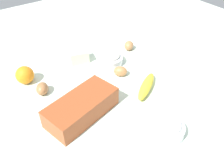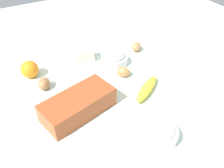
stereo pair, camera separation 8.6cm
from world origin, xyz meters
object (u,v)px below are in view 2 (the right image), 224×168
object	(u,v)px
sugar_bowl	(160,133)
banana	(147,89)
loaf_pan	(78,104)
butter_block	(85,54)
orange_fruit	(30,69)
egg_beside_bowl	(123,72)
flour_bowl	(115,58)
egg_loose	(136,47)
egg_near_butter	(44,84)

from	to	relation	value
sugar_bowl	banana	xyz separation A→B (m)	(-0.10, -0.22, -0.01)
loaf_pan	butter_block	xyz separation A→B (m)	(-0.18, -0.33, -0.01)
loaf_pan	orange_fruit	bearing A→B (deg)	-85.72
banana	egg_beside_bowl	bearing A→B (deg)	-79.42
flour_bowl	sugar_bowl	world-z (taller)	sugar_bowl
flour_bowl	banana	world-z (taller)	flour_bowl
banana	egg_loose	size ratio (longest dim) A/B	3.12
egg_near_butter	egg_loose	bearing A→B (deg)	-173.22
banana	butter_block	distance (m)	0.38
butter_block	egg_beside_bowl	xyz separation A→B (m)	(-0.09, 0.21, -0.01)
loaf_pan	banana	distance (m)	0.30
sugar_bowl	egg_near_butter	size ratio (longest dim) A/B	1.85
egg_loose	sugar_bowl	bearing A→B (deg)	63.94
butter_block	egg_near_butter	distance (m)	0.27
sugar_bowl	banana	world-z (taller)	sugar_bowl
loaf_pan	flour_bowl	bearing A→B (deg)	-155.51
loaf_pan	banana	bearing A→B (deg)	159.92
egg_beside_bowl	orange_fruit	bearing A→B (deg)	-29.35
egg_beside_bowl	loaf_pan	bearing A→B (deg)	22.43
orange_fruit	egg_loose	world-z (taller)	orange_fruit
sugar_bowl	orange_fruit	world-z (taller)	orange_fruit
flour_bowl	egg_near_butter	distance (m)	0.36
banana	egg_near_butter	distance (m)	0.44
banana	flour_bowl	bearing A→B (deg)	-88.30
egg_loose	flour_bowl	bearing A→B (deg)	15.22
orange_fruit	butter_block	bearing A→B (deg)	-179.12
butter_block	egg_near_butter	xyz separation A→B (m)	(0.25, 0.12, -0.01)
butter_block	egg_beside_bowl	size ratio (longest dim) A/B	1.43
banana	orange_fruit	world-z (taller)	orange_fruit
flour_bowl	orange_fruit	bearing A→B (deg)	-13.76
loaf_pan	egg_beside_bowl	bearing A→B (deg)	-170.87
egg_near_butter	banana	bearing A→B (deg)	146.83
banana	loaf_pan	bearing A→B (deg)	-6.78
flour_bowl	banana	size ratio (longest dim) A/B	0.69
sugar_bowl	orange_fruit	xyz separation A→B (m)	(0.30, -0.58, 0.01)
sugar_bowl	egg_near_butter	bearing A→B (deg)	-60.05
butter_block	egg_near_butter	size ratio (longest dim) A/B	1.37
banana	egg_beside_bowl	distance (m)	0.15
orange_fruit	butter_block	world-z (taller)	orange_fruit
orange_fruit	egg_beside_bowl	xyz separation A→B (m)	(-0.37, 0.21, -0.02)
banana	egg_beside_bowl	size ratio (longest dim) A/B	3.03
loaf_pan	egg_near_butter	xyz separation A→B (m)	(0.07, -0.21, -0.02)
egg_near_butter	egg_loose	world-z (taller)	egg_near_butter
banana	orange_fruit	bearing A→B (deg)	-41.72
flour_bowl	egg_loose	xyz separation A→B (m)	(-0.16, -0.04, -0.01)
flour_bowl	butter_block	world-z (taller)	flour_bowl
loaf_pan	butter_block	world-z (taller)	loaf_pan
egg_near_butter	egg_beside_bowl	size ratio (longest dim) A/B	1.04
egg_near_butter	loaf_pan	bearing A→B (deg)	109.21
egg_near_butter	egg_loose	xyz separation A→B (m)	(-0.52, -0.06, -0.00)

